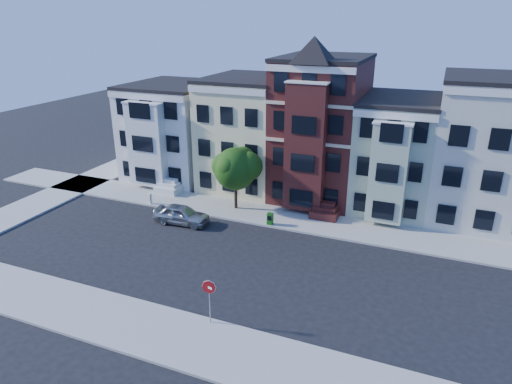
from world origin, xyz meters
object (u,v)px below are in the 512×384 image
at_px(street_tree, 235,172).
at_px(parked_car, 182,214).
at_px(stop_sign, 210,299).
at_px(fire_hydrant, 151,200).
at_px(newspaper_box, 270,219).

xyz_separation_m(street_tree, parked_car, (-2.82, -4.12, -2.63)).
xyz_separation_m(street_tree, stop_sign, (5.18, -14.58, -1.79)).
bearing_deg(fire_hydrant, newspaper_box, 0.00).
distance_m(street_tree, newspaper_box, 5.12).
distance_m(parked_car, fire_hydrant, 4.91).
height_order(street_tree, parked_car, street_tree).
relative_size(parked_car, newspaper_box, 4.76).
bearing_deg(stop_sign, newspaper_box, 109.61).
xyz_separation_m(parked_car, fire_hydrant, (-4.41, 2.16, -0.24)).
relative_size(fire_hydrant, stop_sign, 0.26).
relative_size(street_tree, newspaper_box, 6.89).
distance_m(fire_hydrant, stop_sign, 17.73).
height_order(fire_hydrant, stop_sign, stop_sign).
relative_size(parked_car, fire_hydrant, 5.97).
bearing_deg(parked_car, stop_sign, -145.68).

